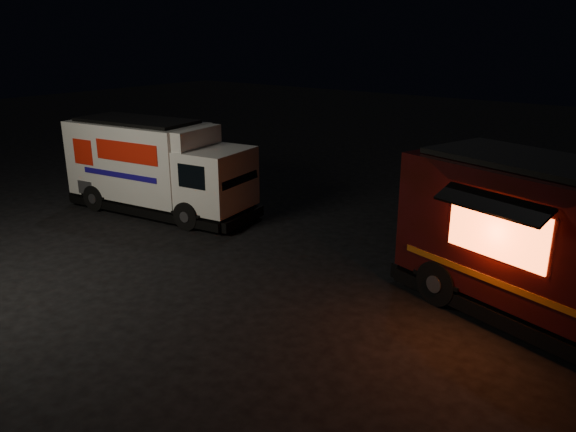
# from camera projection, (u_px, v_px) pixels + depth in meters

# --- Properties ---
(ground) EXTENTS (80.00, 80.00, 0.00)m
(ground) POSITION_uv_depth(u_px,v_px,m) (181.00, 276.00, 13.37)
(ground) COLOR black
(ground) RESTS_ON ground
(white_truck) EXTENTS (6.69, 3.08, 2.92)m
(white_truck) POSITION_uv_depth(u_px,v_px,m) (160.00, 167.00, 17.73)
(white_truck) COLOR silver
(white_truck) RESTS_ON ground
(red_truck) EXTENTS (7.38, 4.42, 3.23)m
(red_truck) POSITION_uv_depth(u_px,v_px,m) (572.00, 251.00, 10.56)
(red_truck) COLOR #390A0E
(red_truck) RESTS_ON ground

